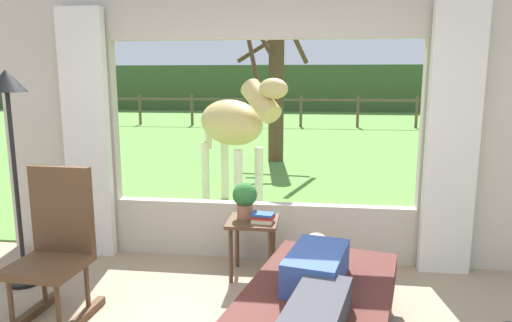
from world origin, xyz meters
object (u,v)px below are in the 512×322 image
rocking_chair (56,247)px  floor_lamp_left (9,113)px  book_stack (263,217)px  recliner_sofa (315,322)px  pasture_tree (275,88)px  side_table (253,230)px  horse (234,124)px  potted_plant (245,198)px  reclining_person (317,281)px

rocking_chair → floor_lamp_left: (-0.62, 0.49, 0.92)m
floor_lamp_left → book_stack: bearing=9.8°
recliner_sofa → floor_lamp_left: size_ratio=1.02×
pasture_tree → rocking_chair: bearing=-98.8°
rocking_chair → side_table: bearing=37.4°
book_stack → pasture_tree: (-0.39, 5.77, 0.98)m
book_stack → horse: bearing=106.3°
potted_plant → pasture_tree: size_ratio=0.10×
potted_plant → book_stack: potted_plant is taller
side_table → pasture_tree: (-0.30, 5.71, 1.12)m
floor_lamp_left → pasture_tree: size_ratio=0.58×
recliner_sofa → rocking_chair: rocking_chair is taller
horse → pasture_tree: (0.23, 3.64, 0.39)m
reclining_person → floor_lamp_left: (-2.50, 0.78, 0.95)m
reclining_person → potted_plant: size_ratio=4.47×
potted_plant → horse: 2.11m
floor_lamp_left → potted_plant: bearing=14.1°
recliner_sofa → reclining_person: reclining_person is taller
pasture_tree → potted_plant: bearing=-87.8°
pasture_tree → reclining_person: bearing=-82.9°
reclining_person → rocking_chair: rocking_chair is taller
rocking_chair → floor_lamp_left: 1.21m
side_table → book_stack: bearing=-31.6°
reclining_person → potted_plant: (-0.64, 1.25, 0.18)m
side_table → horse: size_ratio=0.30×
pasture_tree → horse: bearing=-93.6°
rocking_chair → horse: bearing=78.3°
potted_plant → pasture_tree: bearing=92.2°
pasture_tree → side_table: bearing=-87.0°
side_table → potted_plant: (-0.08, 0.06, 0.28)m
side_table → pasture_tree: 5.83m
side_table → floor_lamp_left: bearing=-168.1°
rocking_chair → side_table: size_ratio=2.15×
reclining_person → pasture_tree: 7.03m
recliner_sofa → book_stack: book_stack is taller
recliner_sofa → horse: (-1.08, 3.21, 0.94)m
book_stack → horse: size_ratio=0.12×
side_table → horse: 2.26m
book_stack → horse: horse is taller
recliner_sofa → reclining_person: 0.31m
potted_plant → floor_lamp_left: (-1.86, -0.47, 0.77)m
rocking_chair → side_table: (1.33, 0.90, -0.12)m
recliner_sofa → reclining_person: size_ratio=1.30×
potted_plant → rocking_chair: bearing=-142.5°
pasture_tree → floor_lamp_left: bearing=-105.0°
reclining_person → side_table: size_ratio=2.75×
book_stack → horse: 2.30m
horse → side_table: bearing=61.4°
recliner_sofa → potted_plant: (-0.64, 1.20, 0.48)m
reclining_person → horse: (-1.08, 3.26, 0.63)m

